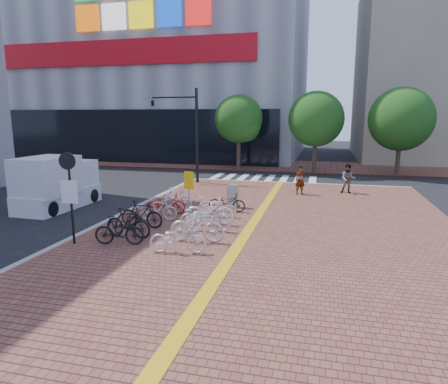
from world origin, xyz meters
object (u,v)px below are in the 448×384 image
(bike_1, at_px, (128,223))
(notice_sign, at_px, (70,187))
(traffic_light_pole, at_px, (176,118))
(pedestrian_b, at_px, (348,179))
(bike_0, at_px, (119,230))
(bike_6, at_px, (178,238))
(bike_4, at_px, (166,204))
(bike_3, at_px, (158,209))
(bike_9, at_px, (209,211))
(bike_11, at_px, (227,202))
(yellow_sign, at_px, (189,184))
(bike_2, at_px, (142,214))
(pedestrian_a, at_px, (300,180))
(bike_10, at_px, (218,207))
(bike_8, at_px, (205,218))
(bike_7, at_px, (197,226))
(bike_5, at_px, (176,198))
(box_truck, at_px, (57,184))
(utility_box, at_px, (233,196))

(bike_1, xyz_separation_m, notice_sign, (-1.49, -1.11, 1.43))
(traffic_light_pole, bearing_deg, pedestrian_b, -8.30)
(bike_0, distance_m, bike_6, 2.23)
(bike_6, bearing_deg, bike_4, 17.38)
(bike_3, distance_m, bike_9, 2.27)
(bike_11, height_order, yellow_sign, yellow_sign)
(bike_2, distance_m, pedestrian_a, 9.99)
(bike_6, bearing_deg, bike_10, -9.60)
(bike_2, bearing_deg, bike_3, -7.21)
(bike_4, distance_m, bike_8, 3.27)
(bike_9, bearing_deg, pedestrian_b, -44.24)
(bike_2, bearing_deg, pedestrian_b, -38.62)
(bike_3, bearing_deg, bike_1, 166.06)
(bike_1, xyz_separation_m, pedestrian_a, (5.49, 9.60, 0.26))
(bike_0, height_order, bike_3, bike_0)
(bike_6, relative_size, yellow_sign, 1.00)
(bike_0, bearing_deg, bike_7, -80.19)
(bike_3, bearing_deg, pedestrian_a, -48.86)
(bike_11, height_order, traffic_light_pole, traffic_light_pole)
(bike_5, xyz_separation_m, yellow_sign, (0.77, -0.35, 0.76))
(bike_4, relative_size, traffic_light_pole, 0.29)
(bike_0, relative_size, traffic_light_pole, 0.28)
(bike_7, bearing_deg, notice_sign, 102.22)
(bike_4, distance_m, bike_9, 2.70)
(traffic_light_pole, xyz_separation_m, box_truck, (-3.15, -8.14, -3.09))
(notice_sign, bearing_deg, bike_7, 16.59)
(bike_1, bearing_deg, bike_5, 4.83)
(bike_0, distance_m, pedestrian_a, 11.74)
(bike_7, bearing_deg, box_truck, 60.72)
(notice_sign, bearing_deg, bike_8, 33.18)
(bike_3, relative_size, notice_sign, 0.51)
(notice_sign, bearing_deg, pedestrian_b, 50.68)
(bike_8, xyz_separation_m, bike_10, (-0.06, 2.16, -0.10))
(bike_6, distance_m, yellow_sign, 5.71)
(bike_11, bearing_deg, bike_3, 130.12)
(notice_sign, bearing_deg, bike_5, 75.18)
(bike_9, distance_m, utility_box, 3.31)
(bike_4, xyz_separation_m, traffic_light_pole, (-2.64, 8.52, 3.69))
(bike_0, distance_m, utility_box, 6.90)
(bike_0, bearing_deg, bike_4, -8.98)
(bike_10, bearing_deg, bike_6, 172.11)
(bike_1, relative_size, bike_6, 0.98)
(bike_9, height_order, box_truck, box_truck)
(bike_1, xyz_separation_m, yellow_sign, (0.81, 4.32, 0.72))
(bike_9, height_order, utility_box, bike_9)
(bike_6, height_order, traffic_light_pole, traffic_light_pole)
(bike_5, xyz_separation_m, utility_box, (2.53, 0.95, 0.04))
(bike_1, relative_size, bike_7, 0.94)
(bike_9, bearing_deg, bike_2, 102.51)
(bike_1, xyz_separation_m, traffic_light_pole, (-2.67, 12.12, 3.61))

